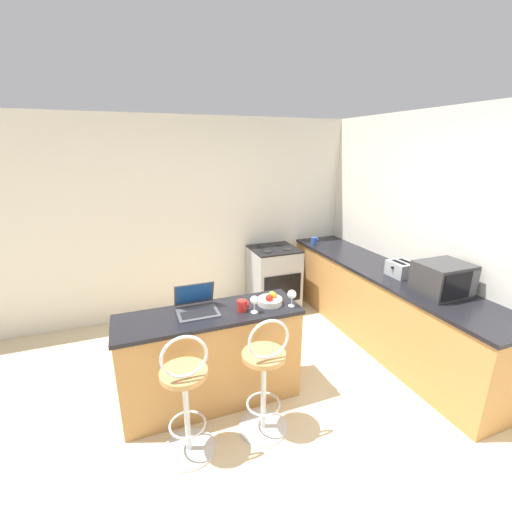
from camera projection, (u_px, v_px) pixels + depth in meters
ground_plane at (291, 444)px, 2.67m from camera, size 20.00×20.00×0.00m
wall_back at (207, 218)px, 4.63m from camera, size 12.00×0.06×2.60m
wall_right at (507, 258)px, 2.96m from camera, size 0.06×12.00×2.60m
breakfast_bar at (211, 358)px, 3.02m from camera, size 1.57×0.51×0.88m
counter_right at (381, 304)px, 4.04m from camera, size 0.68×3.14×0.88m
bar_stool_near at (186, 398)px, 2.46m from camera, size 0.40×0.40×1.05m
bar_stool_far at (264, 378)px, 2.67m from camera, size 0.40×0.40×1.05m
laptop at (196, 304)px, 2.90m from camera, size 0.34×0.31×0.24m
microwave at (443, 279)px, 3.21m from camera, size 0.46×0.38×0.31m
toaster at (401, 269)px, 3.69m from camera, size 0.26×0.26×0.16m
stove_range at (274, 278)px, 4.86m from camera, size 0.63×0.61×0.89m
fruit_bowl at (270, 300)px, 3.03m from camera, size 0.22×0.22×0.11m
wine_glass_short at (254, 301)px, 2.86m from camera, size 0.07×0.07×0.15m
mug_blue at (314, 241)px, 4.90m from camera, size 0.10×0.08×0.10m
wine_glass_tall at (292, 295)px, 2.97m from camera, size 0.08×0.08×0.15m
mug_red at (242, 306)px, 2.90m from camera, size 0.10×0.08×0.10m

